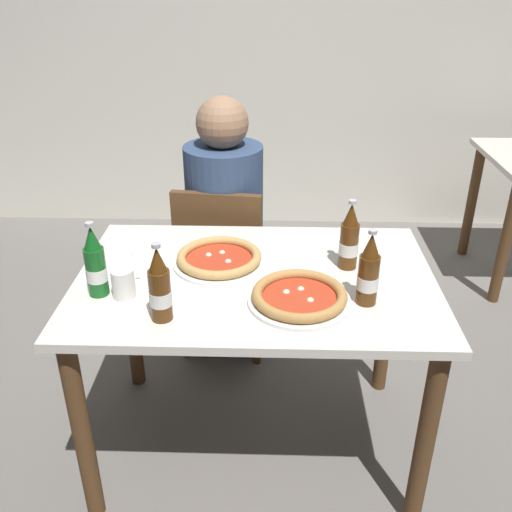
{
  "coord_description": "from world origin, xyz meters",
  "views": [
    {
      "loc": [
        0.05,
        -1.64,
        1.68
      ],
      "look_at": [
        0.0,
        0.05,
        0.8
      ],
      "focal_mm": 39.41,
      "sensor_mm": 36.0,
      "label": 1
    }
  ],
  "objects_px": {
    "paper_cup": "(123,283)",
    "beer_bottle_left": "(95,265)",
    "dining_table_main": "(256,305)",
    "pizza_marinara_far": "(299,297)",
    "chair_behind_table": "(223,261)",
    "napkin_with_cutlery": "(131,265)",
    "beer_bottle_right": "(160,288)",
    "diner_seated": "(225,236)",
    "beer_bottle_extra": "(369,273)",
    "pizza_margherita_near": "(219,259)",
    "beer_bottle_center": "(349,240)"
  },
  "relations": [
    {
      "from": "diner_seated",
      "to": "pizza_margherita_near",
      "type": "xyz_separation_m",
      "value": [
        0.03,
        -0.58,
        0.19
      ]
    },
    {
      "from": "chair_behind_table",
      "to": "napkin_with_cutlery",
      "type": "bearing_deg",
      "value": 71.0
    },
    {
      "from": "beer_bottle_left",
      "to": "beer_bottle_extra",
      "type": "relative_size",
      "value": 1.0
    },
    {
      "from": "diner_seated",
      "to": "beer_bottle_center",
      "type": "xyz_separation_m",
      "value": [
        0.47,
        -0.58,
        0.27
      ]
    },
    {
      "from": "napkin_with_cutlery",
      "to": "pizza_marinara_far",
      "type": "bearing_deg",
      "value": -21.08
    },
    {
      "from": "beer_bottle_center",
      "to": "napkin_with_cutlery",
      "type": "bearing_deg",
      "value": -178.77
    },
    {
      "from": "chair_behind_table",
      "to": "diner_seated",
      "type": "bearing_deg",
      "value": -92.7
    },
    {
      "from": "pizza_marinara_far",
      "to": "beer_bottle_left",
      "type": "height_order",
      "value": "beer_bottle_left"
    },
    {
      "from": "pizza_marinara_far",
      "to": "paper_cup",
      "type": "xyz_separation_m",
      "value": [
        -0.55,
        0.02,
        0.03
      ]
    },
    {
      "from": "chair_behind_table",
      "to": "beer_bottle_extra",
      "type": "relative_size",
      "value": 3.44
    },
    {
      "from": "diner_seated",
      "to": "napkin_with_cutlery",
      "type": "height_order",
      "value": "diner_seated"
    },
    {
      "from": "pizza_margherita_near",
      "to": "dining_table_main",
      "type": "bearing_deg",
      "value": -32.18
    },
    {
      "from": "beer_bottle_center",
      "to": "paper_cup",
      "type": "xyz_separation_m",
      "value": [
        -0.72,
        -0.22,
        -0.06
      ]
    },
    {
      "from": "chair_behind_table",
      "to": "pizza_marinara_far",
      "type": "distance_m",
      "value": 0.88
    },
    {
      "from": "chair_behind_table",
      "to": "beer_bottle_right",
      "type": "bearing_deg",
      "value": 90.22
    },
    {
      "from": "pizza_marinara_far",
      "to": "napkin_with_cutlery",
      "type": "relative_size",
      "value": 1.62
    },
    {
      "from": "beer_bottle_extra",
      "to": "napkin_with_cutlery",
      "type": "distance_m",
      "value": 0.81
    },
    {
      "from": "napkin_with_cutlery",
      "to": "dining_table_main",
      "type": "bearing_deg",
      "value": -7.82
    },
    {
      "from": "beer_bottle_right",
      "to": "paper_cup",
      "type": "bearing_deg",
      "value": 139.75
    },
    {
      "from": "dining_table_main",
      "to": "beer_bottle_center",
      "type": "xyz_separation_m",
      "value": [
        0.31,
        0.08,
        0.22
      ]
    },
    {
      "from": "dining_table_main",
      "to": "napkin_with_cutlery",
      "type": "relative_size",
      "value": 6.07
    },
    {
      "from": "dining_table_main",
      "to": "pizza_margherita_near",
      "type": "bearing_deg",
      "value": 147.82
    },
    {
      "from": "dining_table_main",
      "to": "diner_seated",
      "type": "relative_size",
      "value": 0.99
    },
    {
      "from": "pizza_marinara_far",
      "to": "paper_cup",
      "type": "distance_m",
      "value": 0.55
    },
    {
      "from": "pizza_marinara_far",
      "to": "paper_cup",
      "type": "bearing_deg",
      "value": 177.94
    },
    {
      "from": "beer_bottle_left",
      "to": "beer_bottle_right",
      "type": "bearing_deg",
      "value": -30.74
    },
    {
      "from": "chair_behind_table",
      "to": "beer_bottle_center",
      "type": "distance_m",
      "value": 0.81
    },
    {
      "from": "dining_table_main",
      "to": "pizza_marinara_far",
      "type": "distance_m",
      "value": 0.25
    },
    {
      "from": "paper_cup",
      "to": "beer_bottle_right",
      "type": "bearing_deg",
      "value": -40.25
    },
    {
      "from": "beer_bottle_extra",
      "to": "paper_cup",
      "type": "xyz_separation_m",
      "value": [
        -0.75,
        0.01,
        -0.06
      ]
    },
    {
      "from": "beer_bottle_left",
      "to": "napkin_with_cutlery",
      "type": "relative_size",
      "value": 1.25
    },
    {
      "from": "paper_cup",
      "to": "beer_bottle_left",
      "type": "bearing_deg",
      "value": 170.06
    },
    {
      "from": "napkin_with_cutlery",
      "to": "beer_bottle_center",
      "type": "bearing_deg",
      "value": 1.23
    },
    {
      "from": "diner_seated",
      "to": "chair_behind_table",
      "type": "bearing_deg",
      "value": -99.55
    },
    {
      "from": "beer_bottle_center",
      "to": "diner_seated",
      "type": "bearing_deg",
      "value": 128.97
    },
    {
      "from": "diner_seated",
      "to": "pizza_marinara_far",
      "type": "distance_m",
      "value": 0.89
    },
    {
      "from": "pizza_margherita_near",
      "to": "paper_cup",
      "type": "xyz_separation_m",
      "value": [
        -0.28,
        -0.22,
        0.03
      ]
    },
    {
      "from": "beer_bottle_left",
      "to": "dining_table_main",
      "type": "bearing_deg",
      "value": 14.45
    },
    {
      "from": "pizza_marinara_far",
      "to": "beer_bottle_left",
      "type": "relative_size",
      "value": 1.3
    },
    {
      "from": "beer_bottle_left",
      "to": "paper_cup",
      "type": "relative_size",
      "value": 2.6
    },
    {
      "from": "pizza_margherita_near",
      "to": "beer_bottle_center",
      "type": "height_order",
      "value": "beer_bottle_center"
    },
    {
      "from": "beer_bottle_left",
      "to": "beer_bottle_center",
      "type": "xyz_separation_m",
      "value": [
        0.81,
        0.2,
        0.0
      ]
    },
    {
      "from": "pizza_margherita_near",
      "to": "paper_cup",
      "type": "bearing_deg",
      "value": -141.37
    },
    {
      "from": "beer_bottle_center",
      "to": "beer_bottle_extra",
      "type": "bearing_deg",
      "value": -82.23
    },
    {
      "from": "diner_seated",
      "to": "beer_bottle_left",
      "type": "distance_m",
      "value": 0.9
    },
    {
      "from": "napkin_with_cutlery",
      "to": "pizza_margherita_near",
      "type": "bearing_deg",
      "value": 4.09
    },
    {
      "from": "beer_bottle_center",
      "to": "beer_bottle_left",
      "type": "bearing_deg",
      "value": -165.92
    },
    {
      "from": "chair_behind_table",
      "to": "pizza_marinara_far",
      "type": "relative_size",
      "value": 2.65
    },
    {
      "from": "beer_bottle_center",
      "to": "dining_table_main",
      "type": "bearing_deg",
      "value": -166.5
    },
    {
      "from": "paper_cup",
      "to": "beer_bottle_extra",
      "type": "bearing_deg",
      "value": -0.88
    }
  ]
}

